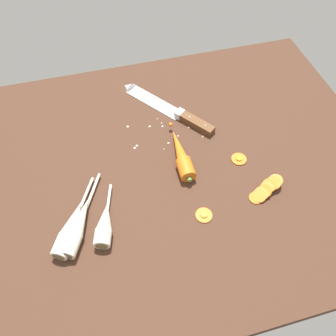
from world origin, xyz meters
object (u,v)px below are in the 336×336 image
at_px(carrot_slice_stray_mid, 204,215).
at_px(carrot_slice_stack, 266,189).
at_px(parsnip_mid_right, 70,228).
at_px(parsnip_mid_left, 105,224).
at_px(parsnip_front, 78,226).
at_px(carrot_slice_stray_near, 239,159).
at_px(chefs_knife, 165,107).
at_px(whole_carrot, 181,155).

bearing_deg(carrot_slice_stray_mid, carrot_slice_stack, 7.95).
bearing_deg(carrot_slice_stray_mid, parsnip_mid_right, 172.74).
distance_m(parsnip_mid_left, parsnip_mid_right, 0.08).
relative_size(parsnip_front, carrot_slice_stray_near, 5.22).
height_order(parsnip_front, parsnip_mid_left, same).
xyz_separation_m(parsnip_front, parsnip_mid_left, (0.06, -0.01, 0.00)).
xyz_separation_m(parsnip_mid_right, carrot_slice_stray_mid, (0.32, -0.04, -0.02)).
relative_size(chefs_knife, carrot_slice_stack, 3.04).
height_order(parsnip_mid_right, carrot_slice_stray_mid, parsnip_mid_right).
distance_m(whole_carrot, carrot_slice_stray_mid, 0.18).
relative_size(chefs_knife, parsnip_mid_right, 1.43).
relative_size(parsnip_mid_right, carrot_slice_stray_mid, 5.01).
distance_m(chefs_knife, parsnip_mid_left, 0.43).
relative_size(chefs_knife, whole_carrot, 1.43).
distance_m(parsnip_front, parsnip_mid_left, 0.06).
xyz_separation_m(parsnip_front, carrot_slice_stray_mid, (0.30, -0.04, -0.02)).
bearing_deg(carrot_slice_stack, parsnip_front, 177.92).
xyz_separation_m(whole_carrot, carrot_slice_stack, (0.18, -0.16, -0.01)).
bearing_deg(carrot_slice_stack, chefs_knife, 115.64).
relative_size(whole_carrot, parsnip_mid_right, 1.00).
bearing_deg(parsnip_front, carrot_slice_stray_mid, -7.90).
bearing_deg(parsnip_front, parsnip_mid_right, -176.20).
xyz_separation_m(parsnip_mid_left, parsnip_mid_right, (-0.08, 0.01, -0.00)).
bearing_deg(parsnip_front, carrot_slice_stack, -2.08).
distance_m(parsnip_mid_left, carrot_slice_stray_near, 0.40).
distance_m(parsnip_front, parsnip_mid_right, 0.02).
height_order(chefs_knife, carrot_slice_stray_near, chefs_knife).
bearing_deg(carrot_slice_stray_near, carrot_slice_stack, -77.34).
xyz_separation_m(chefs_knife, parsnip_mid_left, (-0.24, -0.36, 0.01)).
height_order(parsnip_mid_left, carrot_slice_stray_near, parsnip_mid_left).
height_order(whole_carrot, parsnip_mid_left, whole_carrot).
height_order(chefs_knife, carrot_slice_stray_mid, chefs_knife).
bearing_deg(carrot_slice_stray_mid, chefs_knife, 89.87).
bearing_deg(parsnip_mid_right, carrot_slice_stray_near, 12.02).
bearing_deg(parsnip_mid_left, parsnip_front, 168.93).
height_order(whole_carrot, carrot_slice_stray_mid, whole_carrot).
bearing_deg(carrot_slice_stack, carrot_slice_stray_mid, -172.05).
bearing_deg(whole_carrot, chefs_knife, 87.99).
distance_m(whole_carrot, carrot_slice_stray_near, 0.16).
bearing_deg(whole_carrot, carrot_slice_stray_near, -14.80).
bearing_deg(parsnip_mid_right, carrot_slice_stray_mid, -7.26).
xyz_separation_m(carrot_slice_stack, carrot_slice_stray_mid, (-0.17, -0.02, -0.01)).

